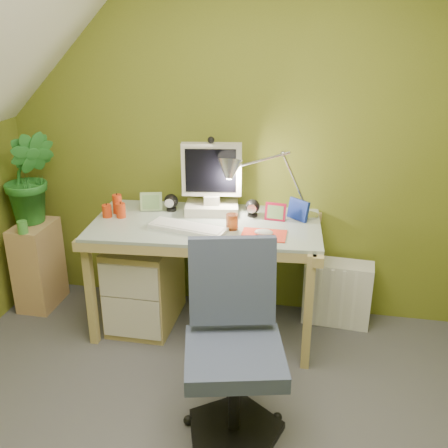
% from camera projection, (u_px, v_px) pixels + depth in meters
% --- Properties ---
extents(wall_back, '(3.20, 0.01, 2.40)m').
position_uv_depth(wall_back, '(242.00, 141.00, 3.41)').
color(wall_back, olive).
rests_on(wall_back, floor).
extents(desk, '(1.47, 0.81, 0.76)m').
position_uv_depth(desk, '(207.00, 276.00, 3.41)').
color(desk, tan).
rests_on(desk, floor).
extents(monitor, '(0.43, 0.29, 0.55)m').
position_uv_depth(monitor, '(212.00, 172.00, 3.33)').
color(monitor, '#BBB9A8').
rests_on(monitor, desk).
extents(speaker_left, '(0.11, 0.11, 0.11)m').
position_uv_depth(speaker_left, '(171.00, 203.00, 3.44)').
color(speaker_left, black).
rests_on(speaker_left, desk).
extents(speaker_right, '(0.10, 0.10, 0.11)m').
position_uv_depth(speaker_right, '(253.00, 208.00, 3.34)').
color(speaker_right, black).
rests_on(speaker_right, desk).
extents(keyboard, '(0.50, 0.26, 0.02)m').
position_uv_depth(keyboard, '(188.00, 228.00, 3.15)').
color(keyboard, white).
rests_on(keyboard, desk).
extents(mousepad, '(0.26, 0.19, 0.01)m').
position_uv_depth(mousepad, '(264.00, 235.00, 3.07)').
color(mousepad, red).
rests_on(mousepad, desk).
extents(mouse, '(0.12, 0.09, 0.04)m').
position_uv_depth(mouse, '(264.00, 232.00, 3.06)').
color(mouse, white).
rests_on(mouse, mousepad).
extents(amber_tumbler, '(0.07, 0.07, 0.09)m').
position_uv_depth(amber_tumbler, '(232.00, 222.00, 3.14)').
color(amber_tumbler, '#984016').
rests_on(amber_tumbler, desk).
extents(candle_cluster, '(0.18, 0.17, 0.12)m').
position_uv_depth(candle_cluster, '(115.00, 206.00, 3.36)').
color(candle_cluster, red).
rests_on(candle_cluster, desk).
extents(photo_frame_red, '(0.13, 0.03, 0.11)m').
position_uv_depth(photo_frame_red, '(275.00, 212.00, 3.28)').
color(photo_frame_red, '#B41334').
rests_on(photo_frame_red, desk).
extents(photo_frame_blue, '(0.13, 0.11, 0.13)m').
position_uv_depth(photo_frame_blue, '(298.00, 210.00, 3.29)').
color(photo_frame_blue, navy).
rests_on(photo_frame_blue, desk).
extents(photo_frame_green, '(0.14, 0.06, 0.12)m').
position_uv_depth(photo_frame_green, '(151.00, 202.00, 3.44)').
color(photo_frame_green, '#91B37B').
rests_on(photo_frame_green, desk).
extents(desk_lamp, '(0.62, 0.34, 0.64)m').
position_uv_depth(desk_lamp, '(283.00, 169.00, 3.23)').
color(desk_lamp, silver).
rests_on(desk_lamp, desk).
extents(side_ledge, '(0.23, 0.35, 0.62)m').
position_uv_depth(side_ledge, '(39.00, 265.00, 3.71)').
color(side_ledge, tan).
rests_on(side_ledge, floor).
extents(potted_plant, '(0.41, 0.36, 0.65)m').
position_uv_depth(potted_plant, '(30.00, 177.00, 3.52)').
color(potted_plant, '#246C27').
rests_on(potted_plant, side_ledge).
extents(green_cup, '(0.08, 0.08, 0.08)m').
position_uv_depth(green_cup, '(23.00, 227.00, 3.44)').
color(green_cup, green).
rests_on(green_cup, side_ledge).
extents(task_chair, '(0.64, 0.64, 0.95)m').
position_uv_depth(task_chair, '(234.00, 354.00, 2.46)').
color(task_chair, '#39435E').
rests_on(task_chair, floor).
extents(radiator, '(0.46, 0.21, 0.44)m').
position_uv_depth(radiator, '(337.00, 293.00, 3.52)').
color(radiator, silver).
rests_on(radiator, floor).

